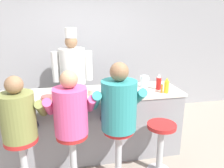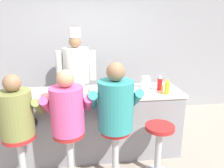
% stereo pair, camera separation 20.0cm
% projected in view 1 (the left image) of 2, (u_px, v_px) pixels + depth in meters
% --- Properties ---
extents(ground_plane, '(20.00, 20.00, 0.00)m').
position_uv_depth(ground_plane, '(97.00, 166.00, 3.11)').
color(ground_plane, '#9E9384').
extents(wall_back, '(10.00, 0.06, 2.70)m').
position_uv_depth(wall_back, '(83.00, 52.00, 4.63)').
color(wall_back, '#99999E').
rests_on(wall_back, ground_plane).
extents(diner_counter, '(2.64, 0.72, 0.99)m').
position_uv_depth(diner_counter, '(93.00, 123.00, 3.31)').
color(diner_counter, gray).
rests_on(diner_counter, ground_plane).
extents(ketchup_bottle_red, '(0.08, 0.08, 0.24)m').
position_uv_depth(ketchup_bottle_red, '(159.00, 82.00, 3.28)').
color(ketchup_bottle_red, red).
rests_on(ketchup_bottle_red, diner_counter).
extents(mustard_bottle_yellow, '(0.07, 0.07, 0.23)m').
position_uv_depth(mustard_bottle_yellow, '(167.00, 86.00, 3.12)').
color(mustard_bottle_yellow, yellow).
rests_on(mustard_bottle_yellow, diner_counter).
extents(hot_sauce_bottle_orange, '(0.03, 0.03, 0.13)m').
position_uv_depth(hot_sauce_bottle_orange, '(162.00, 89.00, 3.13)').
color(hot_sauce_bottle_orange, orange).
rests_on(hot_sauce_bottle_orange, diner_counter).
extents(water_pitcher_clear, '(0.15, 0.13, 0.18)m').
position_uv_depth(water_pitcher_clear, '(144.00, 81.00, 3.40)').
color(water_pitcher_clear, silver).
rests_on(water_pitcher_clear, diner_counter).
extents(breakfast_plate, '(0.23, 0.23, 0.05)m').
position_uv_depth(breakfast_plate, '(62.00, 94.00, 3.07)').
color(breakfast_plate, white).
rests_on(breakfast_plate, diner_counter).
extents(cereal_bowl, '(0.16, 0.16, 0.05)m').
position_uv_depth(cereal_bowl, '(47.00, 98.00, 2.87)').
color(cereal_bowl, '#B24C47').
rests_on(cereal_bowl, diner_counter).
extents(coffee_mug_white, '(0.14, 0.09, 0.08)m').
position_uv_depth(coffee_mug_white, '(5.00, 102.00, 2.67)').
color(coffee_mug_white, white).
rests_on(coffee_mug_white, diner_counter).
extents(coffee_mug_tan, '(0.12, 0.08, 0.08)m').
position_uv_depth(coffee_mug_tan, '(91.00, 92.00, 3.04)').
color(coffee_mug_tan, beige).
rests_on(coffee_mug_tan, diner_counter).
extents(diner_seated_olive, '(0.57, 0.57, 1.44)m').
position_uv_depth(diner_seated_olive, '(19.00, 121.00, 2.45)').
color(diner_seated_olive, '#B2B5BA').
rests_on(diner_seated_olive, ground_plane).
extents(diner_seated_pink, '(0.60, 0.59, 1.48)m').
position_uv_depth(diner_seated_pink, '(71.00, 115.00, 2.56)').
color(diner_seated_pink, '#B2B5BA').
rests_on(diner_seated_pink, ground_plane).
extents(diner_seated_teal, '(0.65, 0.64, 1.55)m').
position_uv_depth(diner_seated_teal, '(118.00, 108.00, 2.66)').
color(diner_seated_teal, '#B2B5BA').
rests_on(diner_seated_teal, ground_plane).
extents(empty_stool_round, '(0.38, 0.38, 0.72)m').
position_uv_depth(empty_stool_round, '(161.00, 140.00, 2.87)').
color(empty_stool_round, '#B2B5BA').
rests_on(empty_stool_round, ground_plane).
extents(cook_in_whites_near, '(0.73, 0.47, 1.88)m').
position_uv_depth(cook_in_whites_near, '(73.00, 75.00, 4.04)').
color(cook_in_whites_near, '#232328').
rests_on(cook_in_whites_near, ground_plane).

